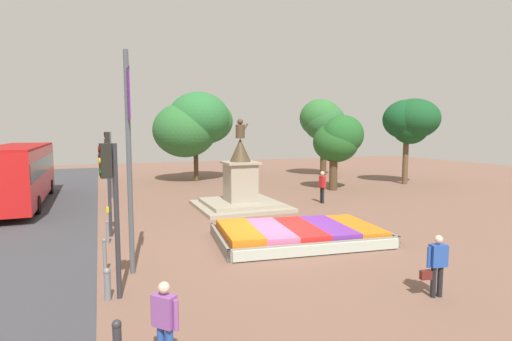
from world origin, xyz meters
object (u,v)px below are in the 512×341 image
at_px(statue_monument, 240,188).
at_px(kerb_bollard_south, 117,341).
at_px(traffic_light_near_crossing, 111,191).
at_px(traffic_light_far_corner, 109,152).
at_px(traffic_light_mid_block, 106,178).
at_px(pedestrian_near_planter, 322,185).
at_px(kerb_bollard_mid_a, 107,283).
at_px(kerb_bollard_mid_b, 105,255).
at_px(kerb_bollard_north, 108,232).
at_px(pedestrian_with_handbag, 437,263).
at_px(flower_planter, 298,234).
at_px(city_bus, 19,171).
at_px(pedestrian_crossing_plaza, 165,320).
at_px(banner_pole, 129,157).

distance_m(statue_monument, kerb_bollard_south, 14.06).
height_order(statue_monument, traffic_light_near_crossing, statue_monument).
bearing_deg(kerb_bollard_south, traffic_light_far_corner, 88.89).
distance_m(traffic_light_near_crossing, traffic_light_mid_block, 6.05).
bearing_deg(pedestrian_near_planter, kerb_bollard_mid_a, -141.05).
xyz_separation_m(traffic_light_mid_block, traffic_light_far_corner, (0.33, 9.30, 0.51)).
distance_m(kerb_bollard_mid_b, kerb_bollard_north, 3.04).
bearing_deg(traffic_light_near_crossing, pedestrian_with_handbag, -20.58).
height_order(flower_planter, statue_monument, statue_monument).
relative_size(traffic_light_far_corner, kerb_bollard_south, 4.92).
relative_size(traffic_light_mid_block, kerb_bollard_mid_a, 4.08).
bearing_deg(pedestrian_near_planter, city_bus, 160.34).
bearing_deg(pedestrian_with_handbag, kerb_bollard_mid_b, 147.68).
bearing_deg(statue_monument, traffic_light_mid_block, -151.81).
bearing_deg(city_bus, kerb_bollard_north, -66.45).
bearing_deg(kerb_bollard_mid_a, pedestrian_crossing_plaza, -75.50).
xyz_separation_m(pedestrian_with_handbag, kerb_bollard_south, (-7.31, -0.13, -0.43)).
distance_m(traffic_light_near_crossing, kerb_bollard_north, 5.47).
relative_size(pedestrian_near_planter, kerb_bollard_mid_a, 2.25).
bearing_deg(kerb_bollard_north, kerb_bollard_mid_a, -91.17).
height_order(traffic_light_near_crossing, pedestrian_with_handbag, traffic_light_near_crossing).
relative_size(traffic_light_near_crossing, city_bus, 0.33).
distance_m(traffic_light_near_crossing, banner_pole, 1.84).
bearing_deg(traffic_light_near_crossing, traffic_light_far_corner, 88.89).
relative_size(statue_monument, traffic_light_mid_block, 1.43).
xyz_separation_m(pedestrian_crossing_plaza, kerb_bollard_south, (-0.75, 0.46, -0.45)).
height_order(pedestrian_crossing_plaza, kerb_bollard_north, pedestrian_crossing_plaza).
bearing_deg(kerb_bollard_north, pedestrian_crossing_plaza, -84.84).
bearing_deg(banner_pole, flower_planter, 11.85).
height_order(kerb_bollard_south, kerb_bollard_north, kerb_bollard_north).
relative_size(traffic_light_far_corner, kerb_bollard_mid_a, 4.98).
height_order(city_bus, kerb_bollard_north, city_bus).
bearing_deg(traffic_light_mid_block, kerb_bollard_mid_a, -91.18).
xyz_separation_m(pedestrian_near_planter, kerb_bollard_south, (-11.23, -12.01, -0.61)).
height_order(statue_monument, banner_pole, banner_pole).
relative_size(flower_planter, kerb_bollard_mid_b, 6.45).
height_order(statue_monument, kerb_bollard_south, statue_monument).
bearing_deg(kerb_bollard_south, flower_planter, 41.45).
bearing_deg(pedestrian_with_handbag, traffic_light_mid_block, 129.75).
bearing_deg(traffic_light_far_corner, kerb_bollard_north, -91.98).
height_order(traffic_light_near_crossing, pedestrian_crossing_plaza, traffic_light_near_crossing).
distance_m(city_bus, kerb_bollard_mid_a, 15.32).
bearing_deg(pedestrian_near_planter, statue_monument, 175.11).
height_order(traffic_light_near_crossing, traffic_light_mid_block, traffic_light_near_crossing).
height_order(flower_planter, kerb_bollard_north, kerb_bollard_north).
relative_size(traffic_light_mid_block, banner_pole, 0.52).
height_order(banner_pole, kerb_bollard_north, banner_pole).
height_order(statue_monument, traffic_light_far_corner, statue_monument).
bearing_deg(kerb_bollard_mid_a, traffic_light_far_corner, 88.29).
bearing_deg(kerb_bollard_mid_a, kerb_bollard_mid_b, 90.82).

